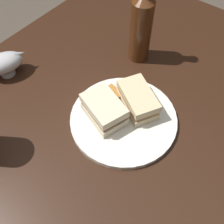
% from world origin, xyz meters
% --- Properties ---
extents(ground_plane, '(6.00, 6.00, 0.00)m').
position_xyz_m(ground_plane, '(0.00, 0.00, 0.00)').
color(ground_plane, '#4C4238').
extents(dining_table, '(1.28, 0.88, 0.75)m').
position_xyz_m(dining_table, '(0.00, 0.00, 0.38)').
color(dining_table, black).
rests_on(dining_table, ground).
extents(plate, '(0.27, 0.27, 0.01)m').
position_xyz_m(plate, '(-0.03, 0.05, 0.76)').
color(plate, silver).
rests_on(plate, dining_table).
extents(sandwich_half_left, '(0.12, 0.14, 0.05)m').
position_xyz_m(sandwich_half_left, '(-0.08, 0.06, 0.79)').
color(sandwich_half_left, beige).
rests_on(sandwich_half_left, plate).
extents(sandwich_half_right, '(0.11, 0.13, 0.06)m').
position_xyz_m(sandwich_half_right, '(0.00, 0.01, 0.79)').
color(sandwich_half_right, beige).
rests_on(sandwich_half_right, plate).
extents(potato_wedge_front, '(0.03, 0.05, 0.02)m').
position_xyz_m(potato_wedge_front, '(-0.07, -0.01, 0.77)').
color(potato_wedge_front, '#AD702D').
rests_on(potato_wedge_front, plate).
extents(potato_wedge_middle, '(0.04, 0.05, 0.02)m').
position_xyz_m(potato_wedge_middle, '(-0.01, -0.02, 0.77)').
color(potato_wedge_middle, gold).
rests_on(potato_wedge_middle, plate).
extents(potato_wedge_back, '(0.06, 0.05, 0.02)m').
position_xyz_m(potato_wedge_back, '(-0.07, 0.04, 0.77)').
color(potato_wedge_back, '#B77F33').
rests_on(potato_wedge_back, plate).
extents(gravy_boat, '(0.13, 0.10, 0.07)m').
position_xyz_m(gravy_boat, '(0.04, -0.31, 0.79)').
color(gravy_boat, '#B7B7BC').
rests_on(gravy_boat, dining_table).
extents(cider_bottle, '(0.06, 0.06, 0.28)m').
position_xyz_m(cider_bottle, '(-0.25, -0.05, 0.86)').
color(cider_bottle, '#47230F').
rests_on(cider_bottle, dining_table).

